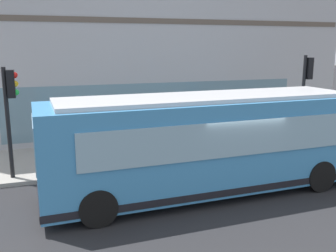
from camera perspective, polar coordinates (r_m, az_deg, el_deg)
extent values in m
plane|color=#262628|center=(12.32, 8.76, -9.71)|extent=(120.00, 120.00, 0.00)
cube|color=#9E9991|center=(16.42, 1.09, -3.70)|extent=(4.31, 40.00, 0.15)
cube|color=#A8A8AD|center=(22.58, -5.15, 13.43)|extent=(9.81, 20.17, 10.18)
cube|color=brown|center=(18.02, -1.43, 15.45)|extent=(0.36, 19.77, 0.24)
cube|color=slate|center=(18.13, -1.27, 2.74)|extent=(0.12, 14.12, 2.40)
cube|color=#3F8CC6|center=(11.73, 5.92, -2.51)|extent=(2.72, 10.05, 2.70)
cube|color=silver|center=(11.46, 6.07, 4.33)|extent=(2.32, 9.04, 0.12)
cube|color=#8CB2C6|center=(10.49, -19.33, -2.36)|extent=(2.20, 0.13, 1.20)
cube|color=#8CB2C6|center=(12.76, 3.47, 0.57)|extent=(0.24, 8.20, 1.00)
cube|color=#8CB2C6|center=(10.54, 8.98, -2.02)|extent=(0.24, 8.20, 1.00)
cube|color=black|center=(12.08, 5.80, -7.89)|extent=(2.76, 10.09, 0.20)
cylinder|color=black|center=(12.12, -12.34, -7.69)|extent=(0.32, 1.01, 1.00)
cylinder|color=black|center=(10.00, -10.46, -11.97)|extent=(0.32, 1.01, 1.00)
cylinder|color=black|center=(14.69, 15.88, -4.37)|extent=(0.32, 1.01, 1.00)
cylinder|color=black|center=(12.99, 21.83, -6.94)|extent=(0.32, 1.01, 1.00)
cylinder|color=black|center=(17.17, 19.50, 3.34)|extent=(0.14, 0.14, 3.98)
cube|color=black|center=(17.15, 20.35, 8.11)|extent=(0.32, 0.24, 0.90)
sphere|color=red|center=(17.22, 20.76, 9.03)|extent=(0.20, 0.20, 0.20)
sphere|color=yellow|center=(17.23, 20.69, 8.10)|extent=(0.20, 0.20, 0.20)
sphere|color=green|center=(17.25, 20.62, 7.18)|extent=(0.20, 0.20, 0.20)
cylinder|color=black|center=(13.54, -22.87, 0.32)|extent=(0.14, 0.14, 3.71)
cube|color=black|center=(13.35, -22.51, 5.86)|extent=(0.32, 0.24, 0.90)
sphere|color=red|center=(13.32, -22.05, 7.09)|extent=(0.20, 0.20, 0.20)
sphere|color=yellow|center=(13.34, -21.95, 5.90)|extent=(0.20, 0.20, 0.20)
sphere|color=green|center=(13.37, -21.86, 4.71)|extent=(0.20, 0.20, 0.20)
cylinder|color=yellow|center=(19.01, 17.59, -1.00)|extent=(0.24, 0.24, 0.55)
sphere|color=yellow|center=(18.94, 17.66, 0.05)|extent=(0.22, 0.22, 0.22)
cylinder|color=yellow|center=(19.10, 18.02, -0.82)|extent=(0.10, 0.12, 0.10)
cylinder|color=yellow|center=(19.13, 17.30, -0.75)|extent=(0.12, 0.10, 0.10)
cylinder|color=#3F8C4C|center=(17.10, -6.47, -1.47)|extent=(0.14, 0.14, 0.82)
cylinder|color=#3F8C4C|center=(16.96, -6.12, -1.57)|extent=(0.14, 0.14, 0.82)
cylinder|color=#3F8C4C|center=(16.88, -6.35, 0.89)|extent=(0.32, 0.32, 0.65)
sphere|color=tan|center=(16.80, -6.38, 2.35)|extent=(0.22, 0.22, 0.22)
cylinder|color=#3F8C4C|center=(16.61, 6.04, -1.89)|extent=(0.14, 0.14, 0.80)
cylinder|color=#3F8C4C|center=(16.78, 5.84, -1.75)|extent=(0.14, 0.14, 0.80)
cylinder|color=#3359A5|center=(16.54, 5.99, 0.59)|extent=(0.32, 0.32, 0.63)
sphere|color=beige|center=(16.46, 6.02, 2.04)|extent=(0.22, 0.22, 0.22)
cube|color=#BF3F19|center=(18.18, 4.82, -0.48)|extent=(0.44, 0.40, 0.90)
cube|color=#8CB2C6|center=(18.23, 5.44, 0.12)|extent=(0.35, 0.03, 0.30)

